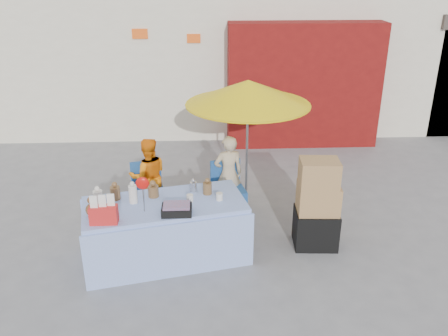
{
  "coord_description": "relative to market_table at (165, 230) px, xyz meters",
  "views": [
    {
      "loc": [
        0.05,
        -5.58,
        3.68
      ],
      "look_at": [
        0.34,
        0.6,
        1.0
      ],
      "focal_mm": 38.0,
      "sensor_mm": 36.0,
      "label": 1
    }
  ],
  "objects": [
    {
      "name": "chair_right",
      "position": [
        0.91,
        1.16,
        -0.17
      ],
      "size": [
        0.57,
        0.56,
        0.85
      ],
      "rotation": [
        0.0,
        0.0,
        0.21
      ],
      "color": "#1F4E92",
      "rests_on": "ground"
    },
    {
      "name": "chair_left",
      "position": [
        -0.34,
        1.16,
        -0.17
      ],
      "size": [
        0.57,
        0.56,
        0.85
      ],
      "rotation": [
        0.0,
        0.0,
        0.21
      ],
      "color": "#1F4E92",
      "rests_on": "ground"
    },
    {
      "name": "vendor_orange",
      "position": [
        -0.34,
        1.3,
        0.2
      ],
      "size": [
        0.69,
        0.59,
        1.25
      ],
      "primitive_type": "imported",
      "rotation": [
        0.0,
        0.0,
        3.35
      ],
      "color": "orange",
      "rests_on": "ground"
    },
    {
      "name": "vendor_beige",
      "position": [
        0.91,
        1.3,
        0.21
      ],
      "size": [
        0.51,
        0.39,
        1.27
      ],
      "primitive_type": "imported",
      "rotation": [
        0.0,
        0.0,
        3.35
      ],
      "color": "#C5B08B",
      "rests_on": "ground"
    },
    {
      "name": "umbrella",
      "position": [
        1.21,
        1.45,
        1.47
      ],
      "size": [
        1.9,
        1.9,
        2.09
      ],
      "color": "gray",
      "rests_on": "ground"
    },
    {
      "name": "box_stack",
      "position": [
        2.08,
        0.2,
        0.18
      ],
      "size": [
        0.61,
        0.51,
        1.3
      ],
      "rotation": [
        0.0,
        0.0,
        -0.06
      ],
      "color": "black",
      "rests_on": "ground"
    },
    {
      "name": "tarp_bundle",
      "position": [
        -0.41,
        0.34,
        -0.27
      ],
      "size": [
        0.85,
        0.78,
        0.31
      ],
      "primitive_type": "ellipsoid",
      "rotation": [
        0.0,
        0.0,
        -0.43
      ],
      "color": "yellow",
      "rests_on": "ground"
    },
    {
      "name": "market_table",
      "position": [
        0.0,
        0.0,
        0.0
      ],
      "size": [
        2.3,
        1.43,
        1.29
      ],
      "rotation": [
        0.0,
        0.0,
        0.22
      ],
      "color": "#99B3F5",
      "rests_on": "ground"
    },
    {
      "name": "ground",
      "position": [
        0.47,
        0.09,
        -0.42
      ],
      "size": [
        80.0,
        80.0,
        0.0
      ],
      "primitive_type": "plane",
      "color": "slate",
      "rests_on": "ground"
    }
  ]
}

